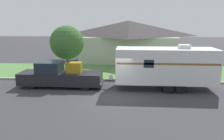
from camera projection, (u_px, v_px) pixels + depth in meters
ground_plane at (113, 96)px, 15.00m from camera, size 120.00×120.00×0.00m
curb_strip at (116, 81)px, 18.63m from camera, size 80.00×0.30×0.14m
lawn_strip at (118, 72)px, 22.20m from camera, size 80.00×7.00×0.03m
house_across_street at (128, 40)px, 28.71m from camera, size 12.74×8.58×5.11m
pickup_truck at (60, 76)px, 16.97m from camera, size 6.45×1.94×2.08m
travel_trailer at (165, 65)px, 16.18m from camera, size 8.16×2.33×3.37m
mailbox at (139, 69)px, 18.86m from camera, size 0.48×0.20×1.31m
tree_in_yard at (67, 43)px, 20.14m from camera, size 3.14×3.14×4.66m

